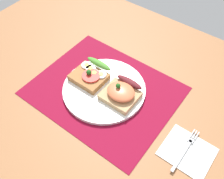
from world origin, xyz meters
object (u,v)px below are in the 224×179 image
plate (104,89)px  sandwich_salmon (121,93)px  napkin (187,151)px  sandwich_egg_tomato (91,74)px  fork (186,149)px

plate → sandwich_salmon: 6.54cm
sandwich_salmon → napkin: bearing=-8.5°
plate → napkin: plate is taller
sandwich_egg_tomato → sandwich_salmon: (11.93, -0.73, 0.46)cm
napkin → sandwich_egg_tomato: bearing=173.2°
sandwich_salmon → napkin: size_ratio=0.82×
sandwich_egg_tomato → napkin: 35.84cm
sandwich_egg_tomato → sandwich_salmon: 11.96cm
sandwich_salmon → napkin: 24.02cm
napkin → fork: 0.85cm
sandwich_egg_tomato → napkin: bearing=-6.8°
plate → napkin: (29.62, -3.06, -0.53)cm
napkin → fork: (-0.68, 0.21, 0.46)cm
sandwich_egg_tomato → fork: 35.12cm
sandwich_salmon → fork: (22.89, -3.30, -2.53)cm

